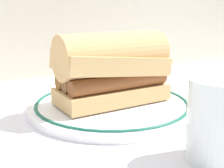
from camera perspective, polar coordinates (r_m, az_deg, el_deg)
name	(u,v)px	position (r m, az deg, el deg)	size (l,w,h in m)	color
ground_plane	(129,109)	(0.54, 3.12, -4.53)	(1.50, 1.50, 0.00)	silver
plate	(112,105)	(0.54, 0.00, -3.83)	(0.29, 0.29, 0.01)	white
sausage_sandwich	(112,67)	(0.52, 0.00, 3.07)	(0.19, 0.10, 0.12)	tan
drinking_glass	(216,126)	(0.38, 18.41, -7.33)	(0.07, 0.07, 0.10)	silver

